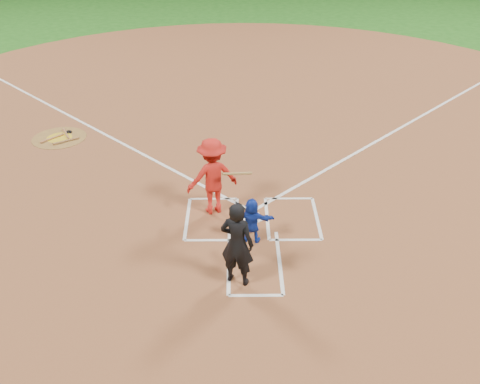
{
  "coord_description": "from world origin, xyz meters",
  "views": [
    {
      "loc": [
        -0.38,
        -10.92,
        7.27
      ],
      "look_at": [
        -0.3,
        -0.4,
        1.0
      ],
      "focal_mm": 40.0,
      "sensor_mm": 36.0,
      "label": 1
    }
  ],
  "objects_px": {
    "catcher": "(252,221)",
    "umpire": "(237,244)",
    "on_deck_circle": "(59,138)",
    "home_plate": "(252,218)",
    "batter_at_plate": "(212,176)"
  },
  "relations": [
    {
      "from": "umpire",
      "to": "catcher",
      "type": "bearing_deg",
      "value": -82.98
    },
    {
      "from": "umpire",
      "to": "on_deck_circle",
      "type": "bearing_deg",
      "value": -31.03
    },
    {
      "from": "on_deck_circle",
      "to": "catcher",
      "type": "distance_m",
      "value": 8.23
    },
    {
      "from": "catcher",
      "to": "umpire",
      "type": "xyz_separation_m",
      "value": [
        -0.33,
        -1.42,
        0.4
      ]
    },
    {
      "from": "home_plate",
      "to": "umpire",
      "type": "xyz_separation_m",
      "value": [
        -0.37,
        -2.34,
        0.94
      ]
    },
    {
      "from": "catcher",
      "to": "umpire",
      "type": "height_order",
      "value": "umpire"
    },
    {
      "from": "catcher",
      "to": "batter_at_plate",
      "type": "bearing_deg",
      "value": -46.96
    },
    {
      "from": "umpire",
      "to": "batter_at_plate",
      "type": "bearing_deg",
      "value": -57.67
    },
    {
      "from": "on_deck_circle",
      "to": "batter_at_plate",
      "type": "height_order",
      "value": "batter_at_plate"
    },
    {
      "from": "home_plate",
      "to": "on_deck_circle",
      "type": "distance_m",
      "value": 7.65
    },
    {
      "from": "on_deck_circle",
      "to": "catcher",
      "type": "bearing_deg",
      "value": -43.02
    },
    {
      "from": "batter_at_plate",
      "to": "on_deck_circle",
      "type": "bearing_deg",
      "value": 139.61
    },
    {
      "from": "on_deck_circle",
      "to": "catcher",
      "type": "relative_size",
      "value": 1.55
    },
    {
      "from": "catcher",
      "to": "umpire",
      "type": "relative_size",
      "value": 0.58
    },
    {
      "from": "on_deck_circle",
      "to": "batter_at_plate",
      "type": "distance_m",
      "value": 6.75
    }
  ]
}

